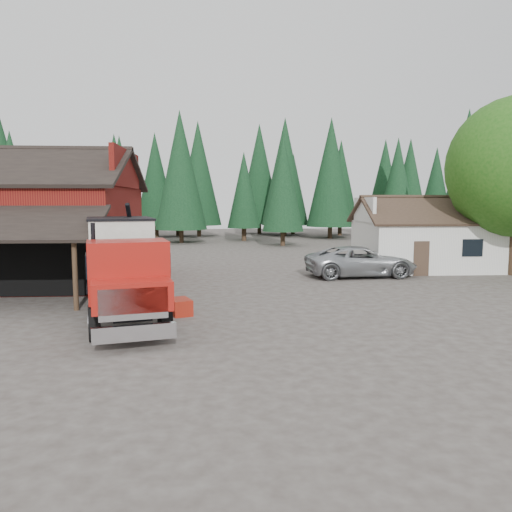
{
  "coord_description": "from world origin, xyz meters",
  "views": [
    {
      "loc": [
        0.11,
        -17.58,
        4.27
      ],
      "look_at": [
        1.66,
        4.75,
        1.8
      ],
      "focal_mm": 35.0,
      "sensor_mm": 36.0,
      "label": 1
    }
  ],
  "objects": [
    {
      "name": "equip_box",
      "position": [
        -1.46,
        1.07,
        0.3
      ],
      "size": [
        1.04,
        1.27,
        0.6
      ],
      "primitive_type": "cube",
      "rotation": [
        0.0,
        0.0,
        0.35
      ],
      "color": "maroon",
      "rests_on": "ground"
    },
    {
      "name": "ground",
      "position": [
        0.0,
        0.0,
        0.0
      ],
      "size": [
        120.0,
        120.0,
        0.0
      ],
      "primitive_type": "plane",
      "color": "#3F3732",
      "rests_on": "ground"
    },
    {
      "name": "near_pine_b",
      "position": [
        6.0,
        30.0,
        5.89
      ],
      "size": [
        3.96,
        3.96,
        10.4
      ],
      "color": "#382619",
      "rests_on": "ground"
    },
    {
      "name": "conifer_backdrop",
      "position": [
        0.0,
        42.0,
        0.0
      ],
      "size": [
        76.0,
        16.0,
        16.0
      ],
      "primitive_type": null,
      "color": "black",
      "rests_on": "ground"
    },
    {
      "name": "silver_car",
      "position": [
        8.0,
        10.0,
        0.86
      ],
      "size": [
        6.42,
        3.34,
        1.73
      ],
      "primitive_type": "imported",
      "rotation": [
        0.0,
        0.0,
        1.65
      ],
      "color": "#A4A7AB",
      "rests_on": "ground"
    },
    {
      "name": "red_barn",
      "position": [
        -11.0,
        9.9,
        2.69
      ],
      "size": [
        12.8,
        13.63,
        7.18
      ],
      "color": "maroon",
      "rests_on": "ground"
    },
    {
      "name": "farmhouse",
      "position": [
        13.0,
        13.0,
        1.67
      ],
      "size": [
        8.6,
        6.42,
        4.65
      ],
      "color": "silver",
      "rests_on": "ground"
    },
    {
      "name": "feed_truck",
      "position": [
        -3.5,
        0.9,
        1.96
      ],
      "size": [
        4.68,
        9.62,
        4.2
      ],
      "rotation": [
        0.0,
        0.0,
        0.25
      ],
      "color": "black",
      "rests_on": "ground"
    },
    {
      "name": "near_pine_d",
      "position": [
        -4.0,
        34.0,
        7.39
      ],
      "size": [
        5.28,
        5.28,
        13.4
      ],
      "color": "#382619",
      "rests_on": "ground"
    },
    {
      "name": "near_pine_c",
      "position": [
        22.0,
        26.0,
        6.89
      ],
      "size": [
        4.84,
        4.84,
        12.4
      ],
      "color": "#382619",
      "rests_on": "ground"
    }
  ]
}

